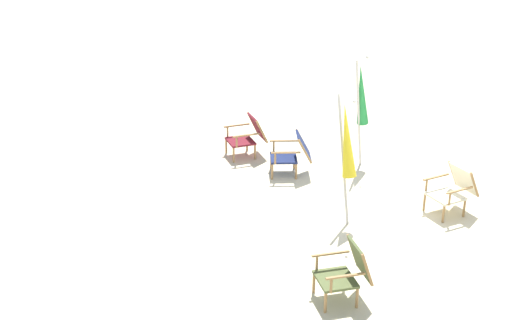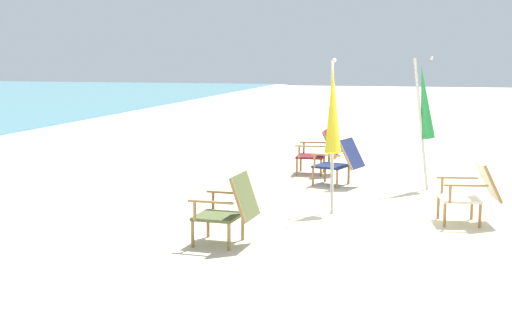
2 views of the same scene
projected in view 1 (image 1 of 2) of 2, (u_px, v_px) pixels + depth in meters
The scene contains 7 objects.
ground_plane at pixel (388, 211), 11.76m from camera, with size 80.00×80.00×0.00m, color beige.
beach_chair_mid_center at pixel (347, 270), 9.30m from camera, with size 0.63×0.71×0.82m.
beach_chair_front_left at pixel (454, 188), 11.58m from camera, with size 0.68×0.81×0.80m.
beach_chair_back_right at pixel (293, 152), 12.96m from camera, with size 0.76×0.88×0.79m.
beach_chair_far_center at pixel (248, 135), 13.75m from camera, with size 0.61×0.74×0.80m.
umbrella_furled_green at pixel (361, 96), 12.93m from camera, with size 0.34×0.43×2.11m.
umbrella_furled_yellow at pixel (347, 142), 10.92m from camera, with size 0.53×0.30×2.09m.
Camera 1 is at (-9.25, 5.33, 5.47)m, focal length 50.00 mm.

